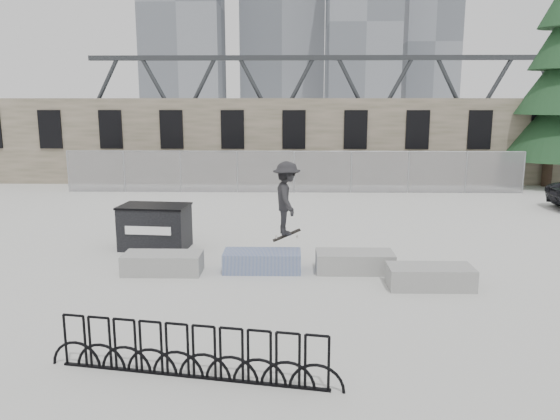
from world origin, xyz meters
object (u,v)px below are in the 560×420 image
object	(u,v)px
planter_center_left	(262,260)
planter_center_right	(355,261)
planter_far_left	(163,262)
skateboarder	(287,198)
spruce_tree	(554,95)
dumpster	(155,227)
planter_offset	(430,276)
bike_rack	(191,352)

from	to	relation	value
planter_center_left	planter_center_right	world-z (taller)	same
planter_far_left	planter_center_right	xyz separation A→B (m)	(4.96, 0.23, 0.00)
planter_far_left	skateboarder	xyz separation A→B (m)	(3.19, 0.86, 1.53)
planter_far_left	spruce_tree	size ratio (longest dim) A/B	0.17
skateboarder	planter_center_left	bearing A→B (deg)	124.99
planter_center_right	spruce_tree	size ratio (longest dim) A/B	0.17
planter_center_left	dumpster	xyz separation A→B (m)	(-3.33, 2.17, 0.38)
planter_offset	spruce_tree	bearing A→B (deg)	57.99
dumpster	spruce_tree	size ratio (longest dim) A/B	0.18
skateboarder	dumpster	bearing A→B (deg)	59.09
skateboarder	planter_center_right	bearing A→B (deg)	-119.07
planter_center_left	skateboarder	distance (m)	1.77
dumpster	planter_center_left	bearing A→B (deg)	-27.43
planter_far_left	skateboarder	distance (m)	3.64
planter_center_left	skateboarder	xyz separation A→B (m)	(0.63, 0.62, 1.53)
planter_far_left	planter_center_right	size ratio (longest dim) A/B	1.00
bike_rack	skateboarder	xyz separation A→B (m)	(1.47, 6.26, 1.38)
bike_rack	skateboarder	world-z (taller)	skateboarder
planter_center_right	planter_far_left	bearing A→B (deg)	-177.35
planter_offset	bike_rack	bearing A→B (deg)	-137.92
planter_center_left	planter_far_left	bearing A→B (deg)	-174.80
planter_center_left	skateboarder	size ratio (longest dim) A/B	0.93
spruce_tree	planter_offset	bearing A→B (deg)	-122.01
planter_center_left	planter_center_right	xyz separation A→B (m)	(2.41, -0.00, 0.00)
spruce_tree	planter_far_left	bearing A→B (deg)	-137.93
dumpster	spruce_tree	bearing A→B (deg)	41.52
dumpster	planter_center_right	bearing A→B (deg)	-15.10
dumpster	skateboarder	xyz separation A→B (m)	(3.96, -1.54, 1.15)
planter_center_right	bike_rack	xyz separation A→B (m)	(-3.25, -5.64, 0.15)
bike_rack	spruce_tree	bearing A→B (deg)	53.87
dumpster	bike_rack	bearing A→B (deg)	-66.71
bike_rack	planter_far_left	bearing A→B (deg)	107.58
bike_rack	skateboarder	bearing A→B (deg)	76.77
planter_center_left	planter_center_right	size ratio (longest dim) A/B	1.00
planter_center_left	dumpster	distance (m)	3.99
planter_far_left	spruce_tree	bearing A→B (deg)	42.07
planter_offset	dumpster	xyz separation A→B (m)	(-7.39, 3.38, 0.38)
planter_offset	skateboarder	world-z (taller)	skateboarder
bike_rack	planter_center_left	bearing A→B (deg)	81.52
planter_center_left	planter_center_right	bearing A→B (deg)	-0.07
planter_center_left	bike_rack	world-z (taller)	bike_rack
planter_center_right	skateboarder	size ratio (longest dim) A/B	0.93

